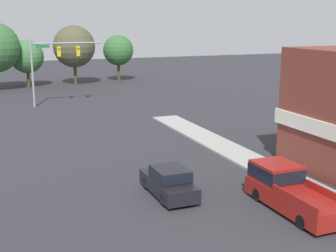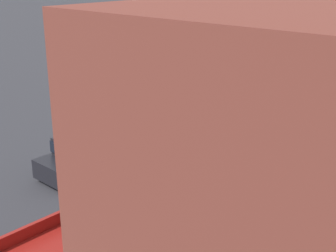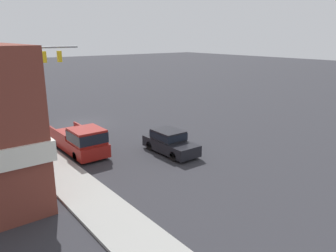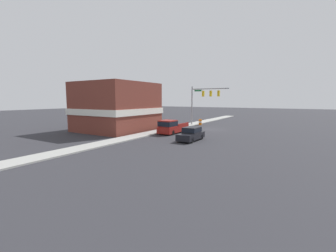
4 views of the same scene
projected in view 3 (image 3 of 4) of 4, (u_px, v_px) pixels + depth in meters
ground_plane at (82, 124)px, 30.10m from camera, size 200.00×200.00×0.00m
sidewalk_curb at (16, 134)px, 26.71m from camera, size 2.40×60.00×0.14m
near_signal_assembly at (30, 64)px, 29.72m from camera, size 7.11×0.49×7.27m
car_lead at (170, 141)px, 22.37m from camera, size 1.77×4.31×1.58m
pickup_truck_parked at (81, 140)px, 22.19m from camera, size 2.04×5.79×1.97m
construction_barrel at (24, 115)px, 30.91m from camera, size 0.58×0.58×1.11m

